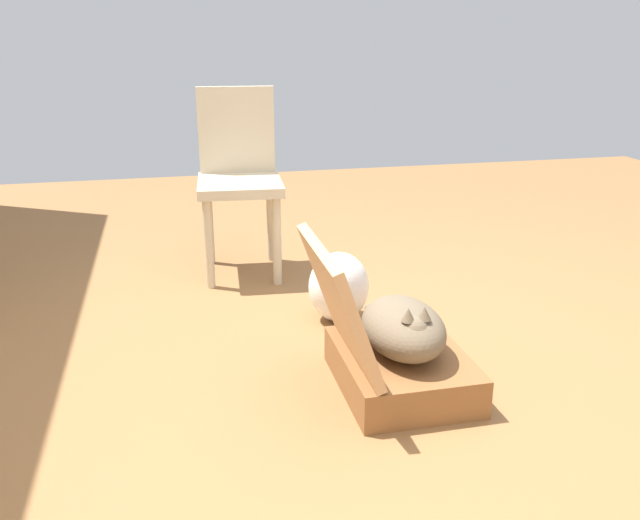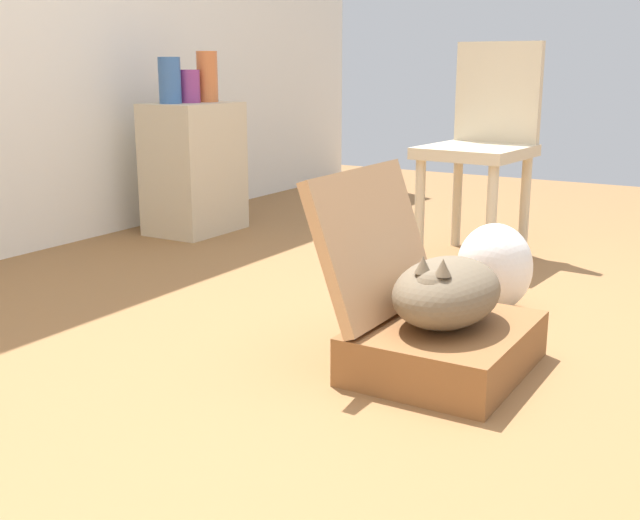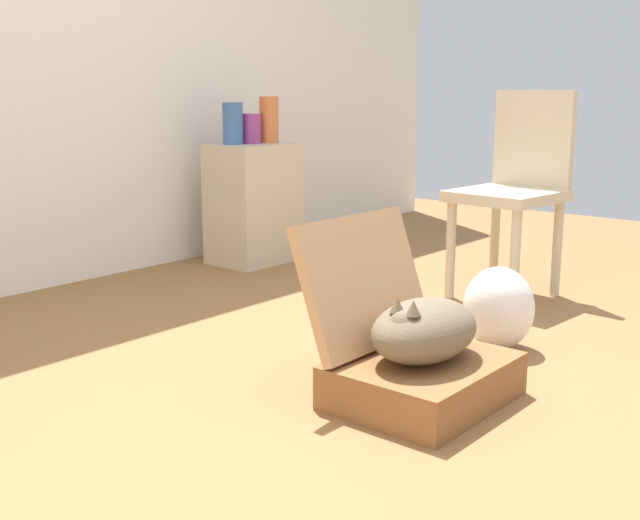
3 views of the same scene
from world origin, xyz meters
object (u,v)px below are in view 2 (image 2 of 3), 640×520
Objects in this scene: vase_short at (207,77)px; cat at (447,292)px; side_table at (194,168)px; chair at (483,140)px; suitcase_base at (445,347)px; vase_round at (189,86)px; vase_tall at (170,80)px; plastic_bag_white at (494,267)px.

cat is at bearing -124.33° from vase_short.
chair is at bearing -79.65° from side_table.
side_table is (1.13, 1.85, 0.26)m from suitcase_base.
vase_short is at bearing -10.90° from vase_round.
vase_tall reaches higher than suitcase_base.
vase_tall is 0.24m from vase_short.
side_table is 1.48m from chair.
vase_tall is 1.38× the size of vase_round.
suitcase_base is 1.53m from chair.
side_table is 2.95× the size of vase_tall.
vase_short is (0.12, -0.01, 0.46)m from side_table.
cat is 1.93× the size of vase_short.
suitcase_base is at bearing -121.36° from vase_round.
suitcase_base is at bearing -69.38° from chair.
chair is (0.26, -1.45, -0.22)m from vase_round.
vase_short is 0.27× the size of chair.
vase_round is at bearing 90.00° from side_table.
chair is at bearing -84.13° from vase_short.
vase_round is at bearing -12.08° from vase_tall.
plastic_bag_white is 1.86m from side_table.
vase_tall is 0.12m from vase_round.
cat is 2.19× the size of vase_tall.
suitcase_base is at bearing -118.36° from vase_tall.
suitcase_base is at bearing -124.22° from vase_short.
suitcase_base is 2.15× the size of vase_short.
vase_round is (-0.12, 0.02, -0.05)m from vase_short.
vase_tall is at bearing 163.64° from side_table.
vase_short is at bearing -6.46° from side_table.
side_table is at bearing -16.36° from vase_tall.
vase_short reaches higher than suitcase_base.
chair is at bearing 16.28° from cat.
plastic_bag_white is 1.23× the size of vase_short.
vase_tall is at bearing 168.50° from vase_short.
cat is 0.64m from plastic_bag_white.
vase_short is (1.25, 1.84, 0.72)m from suitcase_base.
chair is (0.26, -1.44, 0.19)m from side_table.
plastic_bag_white is (0.62, 0.07, 0.09)m from suitcase_base.
suitcase_base is 1.11× the size of cat.
vase_round reaches higher than plastic_bag_white.
plastic_bag_white is 0.92m from chair.
vase_round is (0.00, 0.01, 0.41)m from side_table.
vase_round is 0.17× the size of chair.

